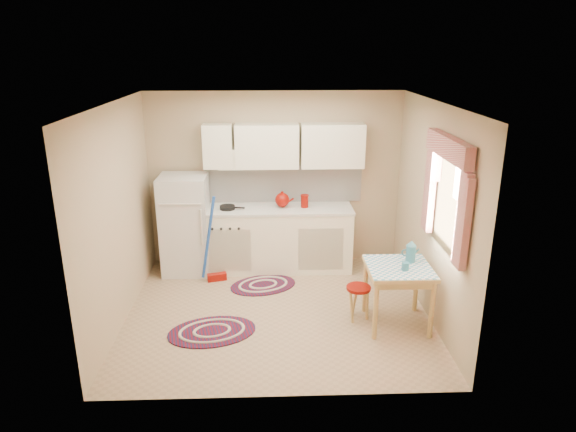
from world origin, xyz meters
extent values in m
plane|color=tan|center=(0.00, 0.00, 0.00)|extent=(3.60, 3.60, 0.00)
cube|color=silver|center=(0.00, 0.00, 2.50)|extent=(3.60, 3.20, 0.04)
cube|color=tan|center=(0.00, 1.60, 1.25)|extent=(3.60, 0.04, 2.50)
cube|color=tan|center=(0.00, -1.60, 1.25)|extent=(3.60, 0.04, 2.50)
cube|color=tan|center=(-1.80, 0.00, 1.25)|extent=(0.04, 3.20, 2.50)
cube|color=tan|center=(1.80, 0.00, 1.25)|extent=(0.04, 3.20, 2.50)
cube|color=white|center=(0.12, 1.59, 1.20)|extent=(2.25, 0.03, 0.55)
cube|color=white|center=(0.12, 1.44, 1.77)|extent=(2.25, 0.33, 0.60)
cube|color=white|center=(1.78, -0.55, 1.55)|extent=(0.04, 0.85, 0.95)
cube|color=silver|center=(-1.26, 1.25, 0.70)|extent=(0.65, 0.60, 1.40)
cube|color=white|center=(-0.05, 1.30, 0.44)|extent=(2.25, 0.60, 0.88)
cube|color=silver|center=(-0.05, 1.30, 0.90)|extent=(2.27, 0.62, 0.04)
cylinder|color=black|center=(-0.67, 1.25, 0.94)|extent=(0.25, 0.25, 0.05)
cylinder|color=#810B04|center=(0.41, 1.30, 1.00)|extent=(0.13, 0.13, 0.16)
cube|color=#D8B36C|center=(1.37, -0.34, 0.36)|extent=(0.72, 0.72, 0.72)
cylinder|color=#810B04|center=(0.94, -0.21, 0.21)|extent=(0.33, 0.33, 0.42)
cylinder|color=#28667D|center=(1.41, -0.44, 0.77)|extent=(0.10, 0.10, 0.10)
camera|label=1|loc=(-0.08, -5.57, 3.09)|focal=32.00mm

